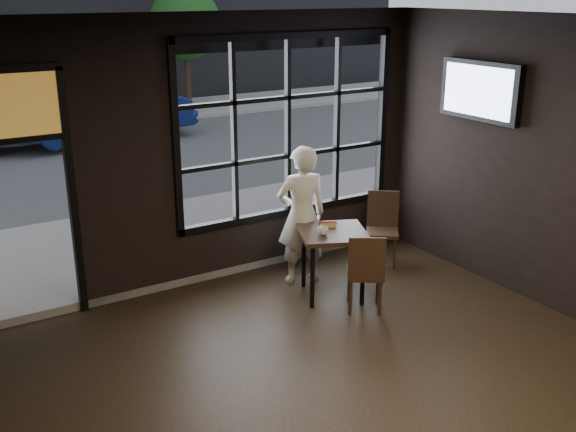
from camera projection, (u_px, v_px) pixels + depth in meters
floor at (387, 431)px, 5.52m from camera, size 6.00×7.00×0.02m
ceiling at (410, 24)px, 4.49m from camera, size 6.00×7.00×0.02m
window_frame at (288, 127)px, 8.35m from camera, size 3.06×0.12×2.28m
cafe_table at (332, 263)px, 7.82m from camera, size 0.98×0.98×0.81m
chair_near at (365, 271)px, 7.47m from camera, size 0.56×0.56×0.92m
chair_window at (382, 230)px, 8.70m from camera, size 0.58×0.58×0.95m
man at (302, 215)px, 8.07m from camera, size 0.70×0.53×1.71m
hotdog at (328, 224)px, 7.82m from camera, size 0.21×0.17×0.06m
cup at (323, 231)px, 7.56m from camera, size 0.17×0.17×0.10m
tv at (480, 91)px, 7.86m from camera, size 0.13×1.18×0.69m
navy_car at (99, 107)px, 15.60m from camera, size 4.46×1.85×1.43m
tree_right at (185, 24)px, 19.23m from camera, size 2.05×2.05×3.50m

